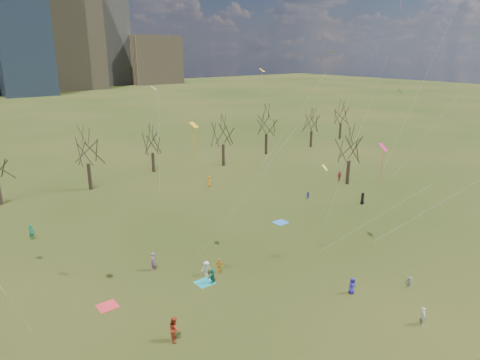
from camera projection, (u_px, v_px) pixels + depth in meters
ground at (321, 285)px, 38.63m from camera, size 500.00×500.00×0.00m
bare_tree_row at (138, 147)px, 64.96m from camera, size 113.04×29.80×9.50m
blanket_teal at (205, 283)px, 38.96m from camera, size 1.60×1.50×0.03m
blanket_navy at (281, 222)px, 52.47m from camera, size 1.60×1.50×0.03m
blanket_crimson at (107, 306)px, 35.39m from camera, size 1.60×1.50×0.03m
person_0 at (352, 286)px, 37.08m from camera, size 0.81×0.63×1.48m
person_1 at (423, 316)px, 32.86m from camera, size 0.62×0.64×1.49m
person_2 at (175, 329)px, 31.02m from camera, size 1.08×1.17×1.95m
person_3 at (409, 282)px, 38.03m from camera, size 0.60×0.81×1.11m
person_4 at (219, 266)px, 40.53m from camera, size 0.82×0.86×1.43m
person_5 at (212, 276)px, 38.73m from camera, size 1.36×1.00×1.42m
person_6 at (363, 198)px, 58.49m from camera, size 0.95×0.93×1.65m
person_7 at (153, 262)px, 40.93m from camera, size 0.71×0.79×1.82m
person_8 at (308, 196)px, 60.38m from camera, size 0.68×0.68×1.12m
person_9 at (206, 268)px, 40.01m from camera, size 1.10×0.89×1.48m
person_10 at (339, 176)px, 68.90m from camera, size 1.00×0.60×1.59m
person_12 at (209, 181)px, 65.98m from camera, size 0.69×0.90×1.64m
person_13 at (31, 232)px, 47.61m from camera, size 0.78×0.73×1.79m
kites_airborne at (295, 128)px, 46.87m from camera, size 69.79×39.58×27.46m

